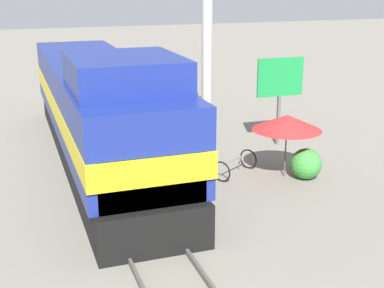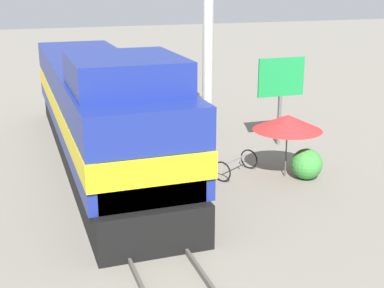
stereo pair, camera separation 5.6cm
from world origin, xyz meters
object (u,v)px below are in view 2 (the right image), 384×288
(locomotive, at_px, (102,111))
(vendor_umbrella, at_px, (288,123))
(billboard_sign, at_px, (281,82))
(bicycle, at_px, (236,165))
(utility_pole, at_px, (208,19))
(person_bystander, at_px, (209,155))

(locomotive, xyz_separation_m, vendor_umbrella, (5.61, -3.37, -0.04))
(vendor_umbrella, bearing_deg, billboard_sign, 65.84)
(locomotive, relative_size, billboard_sign, 4.43)
(locomotive, height_order, billboard_sign, locomotive)
(locomotive, bearing_deg, vendor_umbrella, -30.96)
(billboard_sign, distance_m, bicycle, 4.64)
(billboard_sign, height_order, bicycle, billboard_sign)
(utility_pole, bearing_deg, locomotive, -169.14)
(utility_pole, bearing_deg, person_bystander, -109.72)
(locomotive, distance_m, person_bystander, 4.23)
(vendor_umbrella, distance_m, bicycle, 2.29)
(utility_pole, distance_m, vendor_umbrella, 5.38)
(person_bystander, distance_m, bicycle, 1.12)
(vendor_umbrella, distance_m, billboard_sign, 3.78)
(utility_pole, xyz_separation_m, bicycle, (-0.25, -3.50, -4.67))
(vendor_umbrella, height_order, person_bystander, vendor_umbrella)
(bicycle, bearing_deg, locomotive, 24.27)
(locomotive, bearing_deg, bicycle, -33.16)
(utility_pole, bearing_deg, bicycle, -94.09)
(utility_pole, bearing_deg, vendor_umbrella, -73.07)
(person_bystander, bearing_deg, vendor_umbrella, -15.00)
(utility_pole, relative_size, person_bystander, 6.27)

